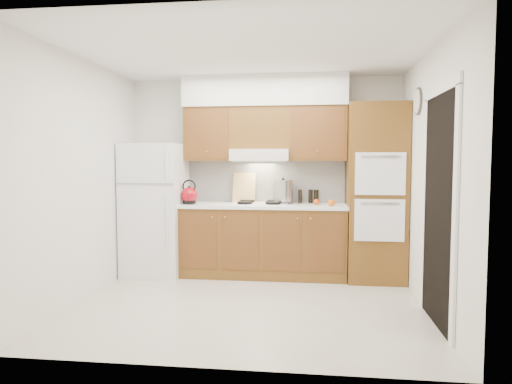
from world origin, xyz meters
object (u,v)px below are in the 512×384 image
(fridge, at_px, (155,209))
(kettle, at_px, (189,195))
(oven_cabinet, at_px, (376,193))
(stock_pot, at_px, (283,191))

(fridge, relative_size, kettle, 8.16)
(kettle, bearing_deg, oven_cabinet, -10.49)
(oven_cabinet, height_order, stock_pot, oven_cabinet)
(fridge, xyz_separation_m, stock_pot, (1.68, 0.17, 0.25))
(fridge, height_order, stock_pot, fridge)
(fridge, relative_size, oven_cabinet, 0.78)
(fridge, bearing_deg, stock_pot, 5.64)
(stock_pot, bearing_deg, oven_cabinet, -6.37)
(fridge, distance_m, kettle, 0.52)
(stock_pot, bearing_deg, fridge, -174.36)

